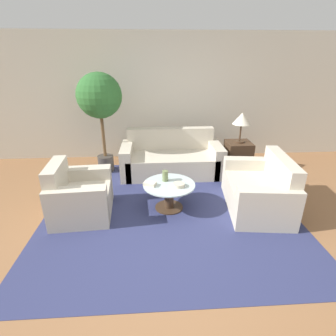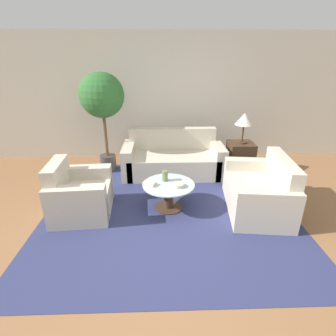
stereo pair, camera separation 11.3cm
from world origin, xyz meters
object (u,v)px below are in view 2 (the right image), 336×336
sofa_main (173,159)px  potted_plant (102,99)px  book_stack (149,184)px  armchair (78,196)px  loveseat (261,193)px  vase (165,176)px  bowl (178,185)px  coffee_table (169,193)px  table_lamp (244,120)px

sofa_main → potted_plant: (-1.29, 0.15, 1.13)m
potted_plant → book_stack: (0.88, -1.51, -0.97)m
sofa_main → book_stack: 1.43m
armchair → loveseat: loveseat is taller
armchair → vase: (1.26, 0.19, 0.21)m
loveseat → bowl: size_ratio=8.20×
coffee_table → vase: size_ratio=4.72×
armchair → table_lamp: size_ratio=1.64×
armchair → coffee_table: (1.31, 0.08, -0.01)m
coffee_table → vase: 0.25m
potted_plant → vase: size_ratio=11.62×
loveseat → table_lamp: size_ratio=2.40×
sofa_main → loveseat: (1.23, -1.40, 0.00)m
armchair → book_stack: 1.04m
sofa_main → vase: size_ratio=11.74×
bowl → table_lamp: bearing=47.3°
potted_plant → book_stack: size_ratio=9.18×
armchair → bowl: 1.45m
armchair → bowl: armchair is taller
armchair → potted_plant: size_ratio=0.50×
loveseat → table_lamp: (0.08, 1.40, 0.76)m
coffee_table → potted_plant: (-1.16, 1.49, 1.14)m
vase → bowl: size_ratio=0.97×
vase → sofa_main: bearing=81.6°
armchair → vase: size_ratio=5.80×
bowl → book_stack: bowl is taller
coffee_table → potted_plant: potted_plant is taller
armchair → table_lamp: (2.76, 1.42, 0.76)m
table_lamp → vase: (-1.50, -1.22, -0.55)m
potted_plant → bowl: 2.26m
coffee_table → vase: bearing=112.1°
table_lamp → loveseat: bearing=-93.5°
coffee_table → loveseat: bearing=-2.7°
loveseat → armchair: bearing=-83.3°
table_lamp → vase: bearing=-140.7°
loveseat → coffee_table: (-1.37, 0.06, -0.01)m
book_stack → table_lamp: bearing=61.5°
potted_plant → table_lamp: bearing=-3.3°
bowl → vase: bearing=131.6°
table_lamp → book_stack: size_ratio=2.79×
loveseat → book_stack: bearing=-84.9°
armchair → coffee_table: armchair is taller
sofa_main → armchair: (-1.44, -1.42, 0.00)m
table_lamp → sofa_main: bearing=-180.0°
vase → book_stack: (-0.23, -0.14, -0.06)m
bowl → book_stack: bearing=171.5°
book_stack → bowl: bearing=14.7°
armchair → vase: 1.29m
loveseat → sofa_main: bearing=-132.3°
table_lamp → book_stack: bearing=-141.7°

